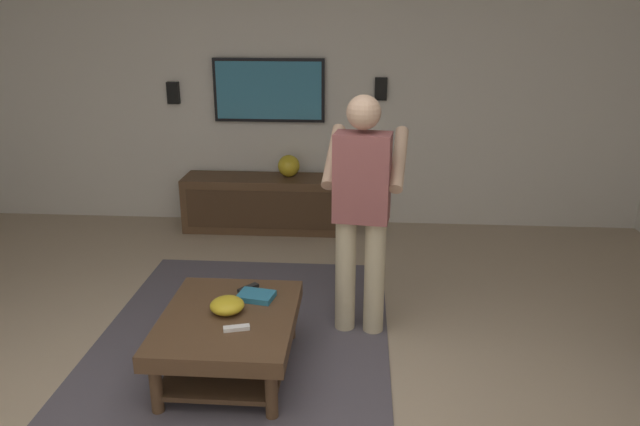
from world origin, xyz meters
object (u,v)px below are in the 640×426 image
(book, at_px, (256,296))
(media_console, at_px, (268,203))
(remote_black, at_px, (248,288))
(vase_round, at_px, (289,166))
(wall_speaker_right, at_px, (173,93))
(coffee_table, at_px, (229,330))
(remote_grey, at_px, (224,301))
(wall_speaker_left, at_px, (381,89))
(bowl, at_px, (227,305))
(tv, at_px, (269,90))
(remote_white, at_px, (237,328))
(person_standing, at_px, (362,203))

(book, bearing_deg, media_console, 107.99)
(remote_black, bearing_deg, media_console, 44.97)
(vase_round, distance_m, wall_speaker_right, 1.39)
(coffee_table, distance_m, vase_round, 2.64)
(remote_black, height_order, vase_round, vase_round)
(remote_grey, xyz_separation_m, book, (0.07, -0.19, 0.01))
(vase_round, bearing_deg, wall_speaker_left, -77.19)
(bowl, xyz_separation_m, book, (0.19, -0.14, -0.03))
(remote_black, bearing_deg, tv, 44.43)
(media_console, bearing_deg, bowl, 3.36)
(media_console, bearing_deg, remote_white, 5.15)
(coffee_table, height_order, bowl, bowl)
(bowl, relative_size, wall_speaker_left, 0.94)
(tv, xyz_separation_m, vase_round, (-0.19, -0.21, -0.72))
(bowl, relative_size, remote_black, 1.38)
(coffee_table, xyz_separation_m, tv, (2.81, 0.16, 1.09))
(remote_black, xyz_separation_m, wall_speaker_left, (2.48, -0.89, 0.99))
(person_standing, xyz_separation_m, wall_speaker_right, (2.23, 1.93, 0.41))
(person_standing, height_order, bowl, person_standing)
(remote_black, distance_m, remote_grey, 0.23)
(remote_black, bearing_deg, vase_round, 39.58)
(wall_speaker_right, bearing_deg, book, -153.96)
(person_standing, xyz_separation_m, vase_round, (2.02, 0.74, -0.27))
(vase_round, bearing_deg, bowl, 178.65)
(media_console, height_order, tv, tv)
(coffee_table, distance_m, remote_black, 0.36)
(remote_grey, bearing_deg, media_console, 52.63)
(vase_round, bearing_deg, wall_speaker_right, 80.23)
(tv, height_order, book, tv)
(tv, xyz_separation_m, bowl, (-2.78, -0.15, -0.94))
(coffee_table, relative_size, wall_speaker_right, 4.55)
(tv, distance_m, remote_black, 2.66)
(remote_black, height_order, book, book)
(tv, bearing_deg, bowl, 3.07)
(remote_grey, xyz_separation_m, vase_round, (2.47, -0.11, 0.25))
(book, height_order, wall_speaker_right, wall_speaker_right)
(tv, bearing_deg, wall_speaker_left, 90.68)
(remote_white, relative_size, book, 0.68)
(remote_grey, height_order, wall_speaker_left, wall_speaker_left)
(remote_grey, bearing_deg, person_standing, -11.71)
(tv, distance_m, book, 2.78)
(coffee_table, relative_size, bowl, 4.82)
(bowl, distance_m, wall_speaker_left, 3.11)
(vase_round, bearing_deg, coffee_table, 178.88)
(book, relative_size, vase_round, 1.00)
(remote_black, bearing_deg, book, -108.95)
(book, distance_m, vase_round, 2.41)
(media_console, height_order, remote_black, media_console)
(remote_grey, height_order, book, book)
(book, distance_m, wall_speaker_left, 2.90)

